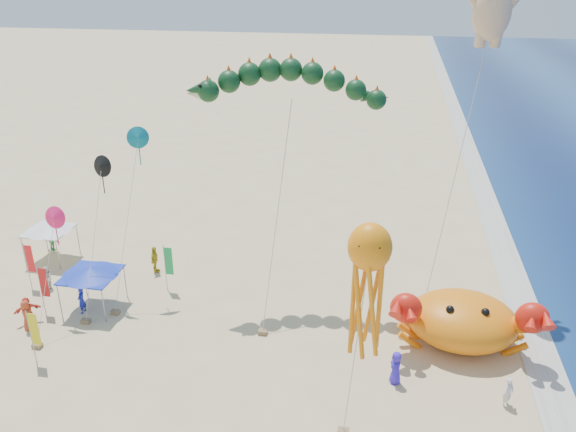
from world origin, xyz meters
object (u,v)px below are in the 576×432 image
object	(u,v)px
canopy_blue	(90,272)
canopy_white	(48,228)
crab_inflatable	(463,320)
cherub_kite	(493,2)
dragon_kite	(289,90)
octopus_kite	(368,280)

from	to	relation	value
canopy_blue	canopy_white	distance (m)	7.93
crab_inflatable	cherub_kite	world-z (taller)	cherub_kite
crab_inflatable	canopy_white	bearing A→B (deg)	170.25
dragon_kite	canopy_blue	bearing A→B (deg)	-155.61
canopy_white	cherub_kite	bearing A→B (deg)	7.01
dragon_kite	canopy_white	distance (m)	19.99
crab_inflatable	cherub_kite	distance (m)	17.78
crab_inflatable	cherub_kite	size ratio (longest dim) A/B	0.41
octopus_kite	canopy_blue	size ratio (longest dim) A/B	3.08
dragon_kite	crab_inflatable	bearing A→B (deg)	-23.81
dragon_kite	canopy_blue	world-z (taller)	dragon_kite
cherub_kite	canopy_white	world-z (taller)	cherub_kite
dragon_kite	cherub_kite	xyz separation A→B (m)	(10.99, 3.57, 4.60)
octopus_kite	canopy_blue	distance (m)	18.93
octopus_kite	canopy_white	size ratio (longest dim) A/B	3.29
crab_inflatable	canopy_blue	distance (m)	21.64
dragon_kite	octopus_kite	distance (m)	14.34
canopy_blue	cherub_kite	bearing A→B (deg)	21.29
octopus_kite	canopy_blue	world-z (taller)	octopus_kite
crab_inflatable	canopy_white	distance (m)	28.07
crab_inflatable	dragon_kite	xyz separation A→B (m)	(-10.51, 4.64, 11.16)
canopy_blue	canopy_white	bearing A→B (deg)	139.49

